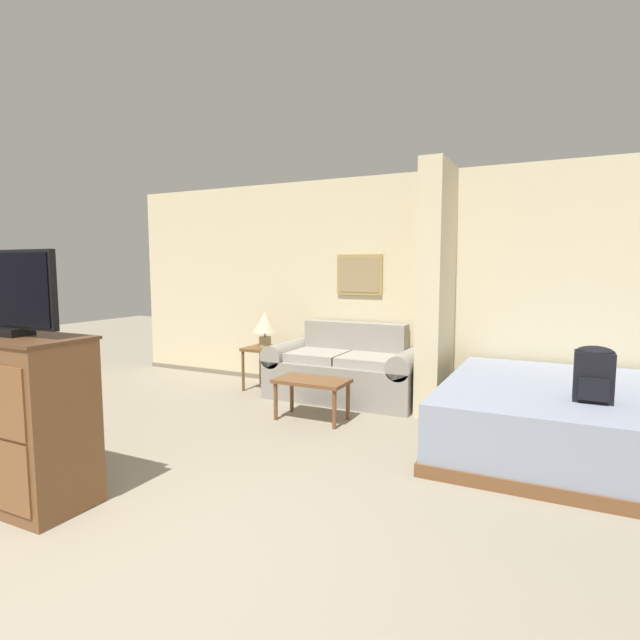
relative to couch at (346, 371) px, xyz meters
name	(u,v)px	position (x,y,z in m)	size (l,w,h in m)	color
ground_plane	(81,589)	(0.25, -3.76, -0.32)	(20.00, 20.00, 0.00)	gray
wall_back	(381,286)	(0.25, 0.49, 0.97)	(7.32, 0.16, 2.60)	beige
wall_partition_pillar	(437,288)	(1.03, 0.03, 0.98)	(0.24, 0.80, 2.60)	beige
couch	(346,371)	(0.00, 0.00, 0.00)	(1.78, 0.84, 0.86)	gray
coffee_table	(312,385)	(0.02, -0.91, 0.03)	(0.73, 0.41, 0.41)	brown
side_table	(265,354)	(-1.07, -0.05, 0.12)	(0.46, 0.46, 0.53)	brown
table_lamp	(265,324)	(-1.07, -0.05, 0.50)	(0.31, 0.31, 0.44)	tan
tv_dresser	(17,419)	(-0.89, -3.30, 0.22)	(1.03, 0.50, 1.09)	brown
tv	(9,293)	(-0.89, -3.30, 1.04)	(0.86, 0.16, 0.54)	black
bed	(555,416)	(2.22, -0.70, -0.05)	(1.80, 2.18, 0.54)	brown
backpack	(594,373)	(2.47, -1.14, 0.43)	(0.26, 0.22, 0.41)	black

